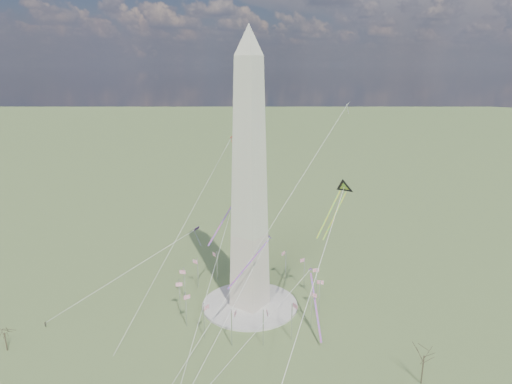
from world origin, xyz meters
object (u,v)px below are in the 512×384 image
Objects in this scene: person_west at (46,324)px; kite_delta_black at (343,190)px; tree_near at (424,354)px; washington_monument at (249,183)px.

kite_delta_black reaches higher than person_west.
person_west is (-115.72, -44.57, -8.72)m from tree_near.
kite_delta_black is (-36.04, 20.37, 37.47)m from tree_near.
kite_delta_black is (29.64, 12.66, -0.82)m from washington_monument.
washington_monument is 76.41m from tree_near.
tree_near is 0.69× the size of kite_delta_black.
tree_near is at bearing -159.52° from person_west.
washington_monument is at bearing 21.64° from kite_delta_black.
person_west is 0.10× the size of kite_delta_black.
person_west is at bearing -158.93° from tree_near.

